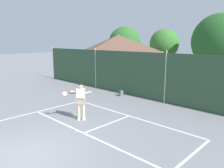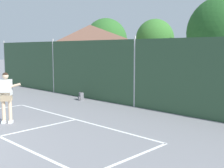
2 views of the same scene
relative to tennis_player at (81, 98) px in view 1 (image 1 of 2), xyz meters
name	(u,v)px [view 1 (image 1 of 2)]	position (x,y,z in m)	size (l,w,h in m)	color
ground_plane	(27,155)	(1.35, -3.40, -1.11)	(120.00, 120.00, 0.00)	gray
court_markings	(44,148)	(1.35, -2.76, -1.11)	(8.30, 11.10, 0.01)	white
chainlink_fence	(165,78)	(1.35, 5.60, 0.46)	(26.09, 0.09, 3.28)	#2D4C33
clubhouse_building	(118,57)	(-6.44, 9.76, 1.19)	(7.55, 5.48, 4.44)	silver
treeline_backdrop	(215,42)	(0.63, 15.64, 2.62)	(27.64, 4.63, 6.38)	brown
tennis_player	(81,98)	(0.00, 0.00, 0.00)	(1.01, 1.10, 1.85)	silver
tennis_ball	(76,132)	(1.05, -1.09, -1.08)	(0.07, 0.07, 0.07)	#CCE033
backpack_grey	(121,93)	(-1.75, 4.95, -0.92)	(0.33, 0.32, 0.46)	slate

